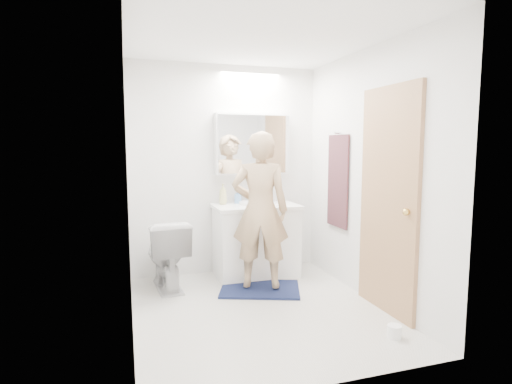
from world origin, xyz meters
name	(u,v)px	position (x,y,z in m)	size (l,w,h in m)	color
floor	(259,310)	(0.00, 0.00, 0.00)	(2.50, 2.50, 0.00)	silver
ceiling	(259,36)	(0.00, 0.00, 2.40)	(2.50, 2.50, 0.00)	white
wall_back	(226,170)	(0.00, 1.25, 1.20)	(2.50, 2.50, 0.00)	white
wall_front	(325,194)	(0.00, -1.25, 1.20)	(2.50, 2.50, 0.00)	white
wall_left	(128,182)	(-1.10, 0.00, 1.20)	(2.50, 2.50, 0.00)	white
wall_right	(368,175)	(1.10, 0.00, 1.20)	(2.50, 2.50, 0.00)	white
vanity_cabinet	(256,242)	(0.27, 0.96, 0.39)	(0.90, 0.55, 0.78)	white
countertop	(256,207)	(0.27, 0.96, 0.80)	(0.95, 0.58, 0.04)	white
sink_basin	(255,203)	(0.27, 0.99, 0.84)	(0.36, 0.36, 0.03)	white
faucet	(250,195)	(0.27, 1.19, 0.90)	(0.02, 0.02, 0.16)	silver
medicine_cabinet	(252,144)	(0.30, 1.18, 1.50)	(0.88, 0.14, 0.70)	white
mirror_panel	(254,144)	(0.30, 1.10, 1.50)	(0.84, 0.01, 0.66)	silver
toilet	(167,254)	(-0.74, 0.85, 0.37)	(0.41, 0.72, 0.73)	silver
bath_rug	(260,289)	(0.17, 0.48, 0.01)	(0.80, 0.55, 0.02)	#152544
person	(260,210)	(0.17, 0.48, 0.84)	(0.58, 0.38, 1.58)	tan
door	(388,201)	(1.08, -0.35, 1.00)	(0.04, 0.80, 2.00)	#A17250
door_knob	(406,212)	(1.04, -0.65, 0.95)	(0.06, 0.06, 0.06)	gold
towel	(338,181)	(1.08, 0.55, 1.10)	(0.02, 0.42, 1.00)	#131E3C
towel_hook	(338,133)	(1.07, 0.55, 1.62)	(0.02, 0.02, 0.07)	silver
soap_bottle_a	(223,194)	(-0.07, 1.11, 0.94)	(0.09, 0.09, 0.23)	#C6C380
soap_bottle_b	(238,196)	(0.12, 1.15, 0.90)	(0.07, 0.08, 0.16)	#5C8AC5
toothbrush_cup	(267,198)	(0.46, 1.12, 0.87)	(0.10, 0.10, 0.09)	#3D40B9
toilet_paper_roll	(394,332)	(0.83, -0.83, 0.05)	(0.11, 0.11, 0.10)	white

